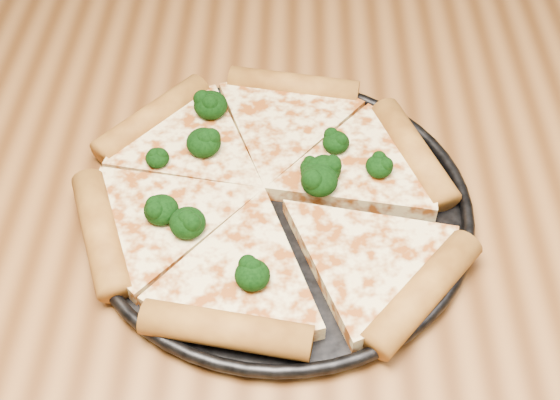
{
  "coord_description": "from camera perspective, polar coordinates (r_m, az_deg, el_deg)",
  "views": [
    {
      "loc": [
        -0.01,
        -0.47,
        1.25
      ],
      "look_at": [
        -0.02,
        -0.04,
        0.77
      ],
      "focal_mm": 47.55,
      "sensor_mm": 36.0,
      "label": 1
    }
  ],
  "objects": [
    {
      "name": "broccoli_florets",
      "position": [
        0.65,
        -1.9,
        2.08
      ],
      "size": [
        0.22,
        0.23,
        0.02
      ],
      "color": "black",
      "rests_on": "pizza"
    },
    {
      "name": "dining_table",
      "position": [
        0.75,
        1.82,
        -3.45
      ],
      "size": [
        1.2,
        0.9,
        0.75
      ],
      "color": "brown",
      "rests_on": "ground"
    },
    {
      "name": "pizza_pan",
      "position": [
        0.65,
        0.0,
        -0.49
      ],
      "size": [
        0.34,
        0.34,
        0.02
      ],
      "color": "black",
      "rests_on": "dining_table"
    },
    {
      "name": "pizza",
      "position": [
        0.65,
        -0.95,
        0.6
      ],
      "size": [
        0.35,
        0.34,
        0.03
      ],
      "rotation": [
        0.0,
        0.0,
        -0.17
      ],
      "color": "#FFE39C",
      "rests_on": "pizza_pan"
    }
  ]
}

